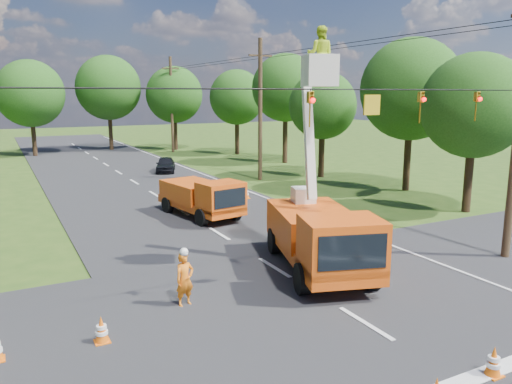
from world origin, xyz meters
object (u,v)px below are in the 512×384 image
second_truck (202,197)px  traffic_cone_1 (494,362)px  tree_far_b (108,88)px  tree_far_c (174,95)px  tree_far_a (30,94)px  ground_worker (185,280)px  tree_right_d (286,88)px  tree_right_e (237,97)px  pole_right_mid (260,109)px  tree_right_c (323,106)px  traffic_cone_2 (292,241)px  traffic_cone_3 (102,330)px  bucket_truck (320,223)px  distant_car (166,164)px  traffic_cone_6 (246,193)px  tree_right_a (474,106)px  pole_right_far (172,104)px  tree_right_b (411,90)px

second_truck → traffic_cone_1: bearing=-98.5°
tree_far_b → tree_far_c: bearing=-24.8°
second_truck → tree_far_a: (-5.54, 31.68, 5.12)m
ground_worker → tree_right_d: bearing=40.6°
ground_worker → tree_right_e: 38.27m
tree_far_b → ground_worker: bearing=-99.0°
tree_far_c → tree_right_e: bearing=-58.4°
pole_right_mid → tree_right_c: bearing=-12.0°
second_truck → traffic_cone_1: (0.30, -16.63, -0.71)m
ground_worker → tree_far_a: (-1.08, 41.55, 5.37)m
traffic_cone_2 → tree_right_e: (12.10, 30.42, 5.45)m
traffic_cone_2 → traffic_cone_3: 9.30m
bucket_truck → distant_car: 24.75m
distant_car → traffic_cone_1: bearing=-74.7°
distant_car → traffic_cone_6: bearing=-65.1°
tree_right_d → tree_right_e: tree_right_d is taller
distant_car → traffic_cone_2: size_ratio=5.06×
pole_right_mid → tree_right_a: bearing=-70.3°
distant_car → pole_right_far: bearing=89.3°
bucket_truck → tree_right_d: (13.51, 24.95, 4.90)m
bucket_truck → tree_right_a: 13.38m
tree_right_c → distant_car: bearing=141.7°
ground_worker → tree_far_b: 44.50m
distant_car → tree_right_e: tree_right_e is taller
traffic_cone_2 → pole_right_mid: size_ratio=0.07×
bucket_truck → traffic_cone_2: bearing=98.3°
distant_car → tree_far_b: 19.34m
traffic_cone_2 → bucket_truck: bearing=-99.2°
traffic_cone_1 → tree_right_b: size_ratio=0.07×
tree_right_c → ground_worker: bearing=-134.3°
tree_right_c → pole_right_mid: bearing=168.0°
traffic_cone_2 → tree_right_a: (11.80, 1.42, 5.20)m
traffic_cone_3 → tree_right_e: tree_right_e is taller
traffic_cone_1 → traffic_cone_6: same height
second_truck → traffic_cone_3: 13.15m
pole_right_far → tree_right_d: bearing=-64.1°
second_truck → tree_right_c: 15.40m
traffic_cone_6 → tree_far_c: bearing=79.8°
tree_far_a → ground_worker: bearing=-88.5°
traffic_cone_3 → tree_right_a: bearing=15.9°
traffic_cone_1 → tree_right_d: bearing=66.6°
tree_right_b → tree_right_d: 15.00m
tree_right_e → pole_right_mid: bearing=-109.5°
ground_worker → tree_far_c: (13.42, 40.55, 5.24)m
traffic_cone_6 → tree_right_d: tree_right_d is taller
pole_right_far → tree_far_a: pole_right_far is taller
ground_worker → distant_car: bearing=60.5°
second_truck → traffic_cone_3: bearing=-132.2°
second_truck → bucket_truck: bearing=-94.9°
tree_right_d → traffic_cone_3: bearing=-128.6°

